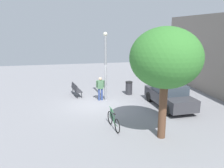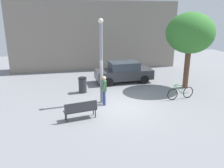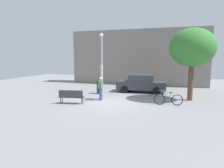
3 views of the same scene
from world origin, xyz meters
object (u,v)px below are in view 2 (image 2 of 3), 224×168
object	(u,v)px
bicycle_green	(180,93)
parked_car_charcoal	(124,72)
park_bench	(81,109)
trash_bin	(83,85)
person_by_lamppost	(104,88)
plaza_tree	(190,33)
lamppost	(101,59)

from	to	relation	value
bicycle_green	parked_car_charcoal	size ratio (longest dim) A/B	0.42
park_bench	trash_bin	distance (m)	4.06
person_by_lamppost	trash_bin	xyz separation A→B (m)	(-1.01, 2.38, -0.46)
park_bench	bicycle_green	bearing A→B (deg)	14.66
person_by_lamppost	plaza_tree	distance (m)	6.95
park_bench	plaza_tree	xyz separation A→B (m)	(7.53, 3.59, 3.17)
park_bench	plaza_tree	bearing A→B (deg)	25.51
parked_car_charcoal	trash_bin	world-z (taller)	parked_car_charcoal
plaza_tree	parked_car_charcoal	bearing A→B (deg)	150.16
lamppost	parked_car_charcoal	xyz separation A→B (m)	(2.30, 3.76, -1.77)
parked_car_charcoal	lamppost	bearing A→B (deg)	-121.44
lamppost	person_by_lamppost	xyz separation A→B (m)	(0.07, -0.39, -1.58)
bicycle_green	park_bench	bearing A→B (deg)	-165.34
person_by_lamppost	park_bench	size ratio (longest dim) A/B	1.01
lamppost	person_by_lamppost	distance (m)	1.63
lamppost	trash_bin	size ratio (longest dim) A/B	4.68
park_bench	parked_car_charcoal	bearing A→B (deg)	57.66
lamppost	bicycle_green	xyz separation A→B (m)	(4.73, -0.45, -2.16)
parked_car_charcoal	trash_bin	distance (m)	3.70
park_bench	trash_bin	bearing A→B (deg)	83.72
trash_bin	park_bench	bearing A→B (deg)	-96.28
lamppost	trash_bin	xyz separation A→B (m)	(-0.93, 1.99, -2.04)
person_by_lamppost	parked_car_charcoal	size ratio (longest dim) A/B	0.39
plaza_tree	park_bench	bearing A→B (deg)	-154.49
bicycle_green	parked_car_charcoal	bearing A→B (deg)	120.03
park_bench	person_by_lamppost	bearing A→B (deg)	48.76
park_bench	lamppost	bearing A→B (deg)	56.04
plaza_tree	parked_car_charcoal	size ratio (longest dim) A/B	1.19
lamppost	parked_car_charcoal	bearing A→B (deg)	58.56
park_bench	parked_car_charcoal	size ratio (longest dim) A/B	0.39
person_by_lamppost	trash_bin	size ratio (longest dim) A/B	1.65
parked_car_charcoal	plaza_tree	bearing A→B (deg)	-29.84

